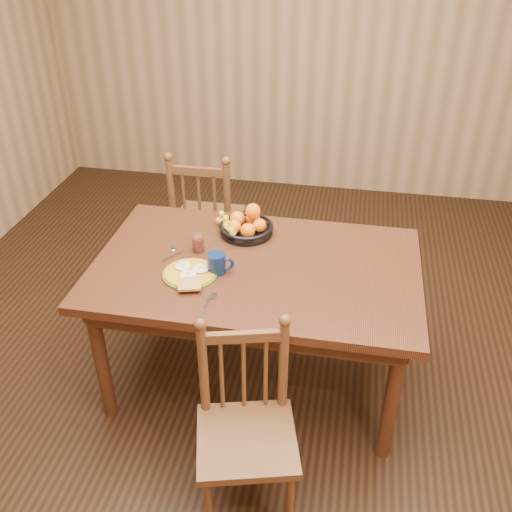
% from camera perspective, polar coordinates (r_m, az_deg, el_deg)
% --- Properties ---
extents(room, '(4.52, 5.02, 2.72)m').
position_cam_1_polar(room, '(2.52, 0.00, 10.55)').
color(room, black).
rests_on(room, ground).
extents(dining_table, '(1.60, 1.00, 0.75)m').
position_cam_1_polar(dining_table, '(2.86, 0.00, -2.28)').
color(dining_table, black).
rests_on(dining_table, ground).
extents(chair_far, '(0.44, 0.42, 0.96)m').
position_cam_1_polar(chair_far, '(3.80, -4.96, 3.68)').
color(chair_far, '#4A2D16').
rests_on(chair_far, ground).
extents(chair_near, '(0.49, 0.48, 0.89)m').
position_cam_1_polar(chair_near, '(2.45, -1.00, -16.96)').
color(chair_near, '#4A2D16').
rests_on(chair_near, ground).
extents(breakfast_plate, '(0.26, 0.30, 0.04)m').
position_cam_1_polar(breakfast_plate, '(2.74, -6.61, -1.76)').
color(breakfast_plate, '#59601E').
rests_on(breakfast_plate, dining_table).
extents(fork, '(0.03, 0.18, 0.00)m').
position_cam_1_polar(fork, '(2.56, -4.78, -4.74)').
color(fork, silver).
rests_on(fork, dining_table).
extents(spoon, '(0.07, 0.15, 0.01)m').
position_cam_1_polar(spoon, '(2.93, -8.31, 0.45)').
color(spoon, silver).
rests_on(spoon, dining_table).
extents(coffee_mug, '(0.13, 0.09, 0.10)m').
position_cam_1_polar(coffee_mug, '(2.73, -3.89, -0.70)').
color(coffee_mug, '#0B1B3C').
rests_on(coffee_mug, dining_table).
extents(juice_glass, '(0.06, 0.06, 0.09)m').
position_cam_1_polar(juice_glass, '(2.91, -5.80, 1.24)').
color(juice_glass, silver).
rests_on(juice_glass, dining_table).
extents(fruit_bowl, '(0.32, 0.29, 0.17)m').
position_cam_1_polar(fruit_bowl, '(3.04, -1.04, 3.08)').
color(fruit_bowl, black).
rests_on(fruit_bowl, dining_table).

